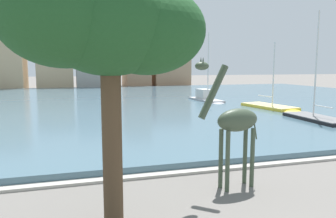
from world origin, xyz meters
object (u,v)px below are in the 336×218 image
(sailboat_grey, at_px, (207,99))
(shade_tree, at_px, (108,26))
(sailboat_yellow, at_px, (273,109))
(giraffe_statue, at_px, (234,123))
(sailboat_black, at_px, (312,119))

(sailboat_grey, distance_m, shade_tree, 31.08)
(sailboat_yellow, bearing_deg, giraffe_statue, -127.91)
(giraffe_statue, xyz_separation_m, sailboat_black, (12.30, 10.50, -2.08))
(giraffe_statue, bearing_deg, sailboat_grey, 68.93)
(giraffe_statue, distance_m, sailboat_grey, 27.19)
(sailboat_black, distance_m, sailboat_grey, 15.02)
(giraffe_statue, xyz_separation_m, shade_tree, (-4.68, -1.77, 3.08))
(sailboat_black, bearing_deg, shade_tree, -144.15)
(giraffe_statue, height_order, sailboat_grey, sailboat_grey)
(giraffe_statue, xyz_separation_m, sailboat_yellow, (13.10, 16.83, -2.10))
(giraffe_statue, height_order, shade_tree, shade_tree)
(giraffe_statue, relative_size, shade_tree, 0.69)
(sailboat_grey, relative_size, shade_tree, 1.20)
(sailboat_black, bearing_deg, sailboat_grey, 99.77)
(giraffe_statue, bearing_deg, shade_tree, -159.32)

